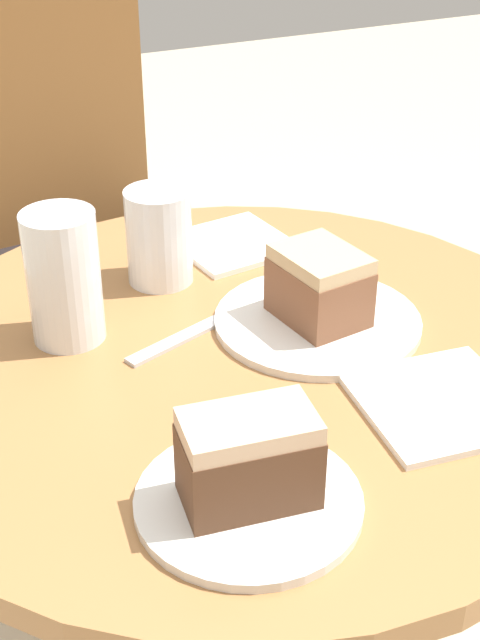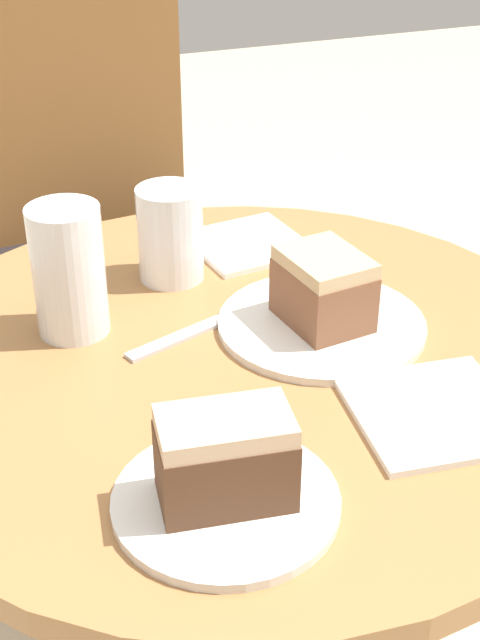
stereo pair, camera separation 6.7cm
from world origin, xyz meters
TOP-DOWN VIEW (x-y plane):
  - table at (0.00, 0.00)m, footprint 0.82×0.82m
  - chair at (0.04, 0.84)m, footprint 0.51×0.52m
  - plate_near at (0.11, 0.01)m, footprint 0.25×0.25m
  - plate_far at (-0.10, -0.23)m, footprint 0.20×0.20m
  - cake_slice_near at (0.11, 0.01)m, footprint 0.10×0.12m
  - cake_slice_far at (-0.10, -0.23)m, footprint 0.12×0.08m
  - glass_lemonade at (-0.17, 0.11)m, footprint 0.08×0.08m
  - glass_water at (-0.02, 0.20)m, footprint 0.08×0.08m
  - napkin_stack at (0.14, -0.19)m, footprint 0.18×0.18m
  - fork at (-0.04, 0.05)m, footprint 0.18×0.08m
  - napkin_side at (0.11, 0.25)m, footprint 0.16×0.16m

SIDE VIEW (x-z plane):
  - chair at x=0.04m, z-range 0.01..0.96m
  - table at x=0.00m, z-range 0.16..0.87m
  - fork at x=-0.04m, z-range 0.71..0.72m
  - napkin_stack at x=0.14m, z-range 0.71..0.72m
  - napkin_side at x=0.11m, z-range 0.71..0.72m
  - plate_near at x=0.11m, z-range 0.71..0.72m
  - plate_far at x=-0.10m, z-range 0.71..0.72m
  - cake_slice_near at x=0.11m, z-range 0.72..0.81m
  - cake_slice_far at x=-0.10m, z-range 0.72..0.81m
  - glass_water at x=-0.02m, z-range 0.70..0.83m
  - glass_lemonade at x=-0.17m, z-range 0.70..0.86m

